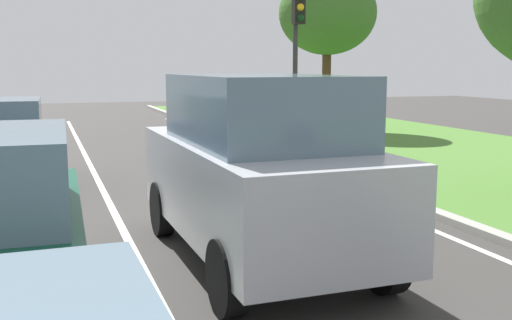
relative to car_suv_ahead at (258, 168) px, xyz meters
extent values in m
plane|color=#383533|center=(-0.71, 4.87, -1.17)|extent=(60.00, 60.00, 0.00)
cube|color=silver|center=(-1.41, 4.87, -1.16)|extent=(0.12, 32.00, 0.01)
cube|color=silver|center=(2.89, 4.87, -1.16)|extent=(0.12, 32.00, 0.01)
cube|color=#47752D|center=(7.79, 4.87, -1.14)|extent=(9.00, 48.00, 0.06)
cube|color=#9E9B93|center=(3.39, 4.87, -1.11)|extent=(0.24, 48.00, 0.12)
cube|color=#B7BABF|center=(0.00, 0.04, -0.24)|extent=(1.97, 4.53, 1.10)
cube|color=slate|center=(0.00, -0.11, 0.71)|extent=(1.74, 2.73, 0.80)
cylinder|color=black|center=(-0.90, 1.56, -0.79)|extent=(0.23, 0.76, 0.76)
cylinder|color=black|center=(0.85, 1.58, -0.79)|extent=(0.23, 0.76, 0.76)
cylinder|color=black|center=(-0.85, -1.50, -0.79)|extent=(0.23, 0.76, 0.76)
cylinder|color=black|center=(0.90, -1.47, -0.79)|extent=(0.23, 0.76, 0.76)
cylinder|color=black|center=(-2.18, 0.03, -0.85)|extent=(0.24, 0.65, 0.64)
cube|color=navy|center=(-3.21, 5.66, -0.47)|extent=(1.72, 3.73, 0.80)
cylinder|color=black|center=(-2.43, 6.90, -0.87)|extent=(0.23, 0.60, 0.60)
cylinder|color=black|center=(-2.48, 4.38, -0.87)|extent=(0.23, 0.60, 0.60)
cylinder|color=#2D2D2D|center=(4.33, 9.17, 1.12)|extent=(0.14, 0.14, 4.57)
cube|color=black|center=(4.33, 8.97, 2.80)|extent=(0.32, 0.24, 0.90)
sphere|color=#F2AD19|center=(4.33, 8.84, 2.80)|extent=(0.20, 0.20, 0.20)
sphere|color=black|center=(4.33, 8.84, 2.52)|extent=(0.20, 0.20, 0.20)
cylinder|color=#4C331E|center=(7.33, 13.36, 0.31)|extent=(0.32, 0.32, 2.95)
ellipsoid|color=#3D6B28|center=(7.33, 13.36, 3.09)|extent=(3.48, 3.48, 2.96)
camera|label=1|loc=(-2.44, -6.91, 1.22)|focal=43.06mm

